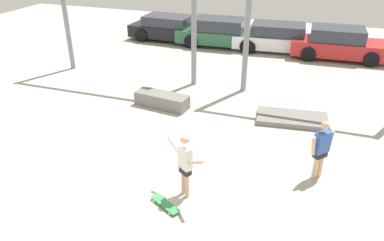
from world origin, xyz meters
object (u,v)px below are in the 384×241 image
object	(u,v)px
parked_car_black	(170,28)
parked_car_white	(280,38)
manual_pad	(292,119)
skateboarder	(185,162)
grind_box	(162,100)
parked_car_green	(221,33)
bystander	(321,148)
parked_car_red	(339,44)
skateboard	(165,204)

from	to	relation	value
parked_car_black	parked_car_white	bearing A→B (deg)	2.33
parked_car_white	manual_pad	bearing A→B (deg)	-83.57
skateboarder	grind_box	bearing A→B (deg)	153.89
skateboarder	parked_car_white	xyz separation A→B (m)	(0.57, 12.07, -0.27)
parked_car_black	parked_car_green	distance (m)	2.88
bystander	parked_car_red	bearing A→B (deg)	-139.75
skateboarder	manual_pad	size ratio (longest dim) A/B	0.72
manual_pad	bystander	xyz separation A→B (m)	(0.88, -2.85, 0.77)
grind_box	parked_car_black	bearing A→B (deg)	110.05
skateboarder	bystander	xyz separation A→B (m)	(2.83, 1.72, -0.05)
skateboarder	bystander	distance (m)	3.31
skateboarder	parked_car_black	xyz separation A→B (m)	(-5.25, 12.07, -0.27)
manual_pad	parked_car_black	world-z (taller)	parked_car_black
grind_box	skateboard	bearing A→B (deg)	-66.17
manual_pad	parked_car_green	distance (m)	8.56
parked_car_green	parked_car_red	xyz separation A→B (m)	(5.65, -0.17, 0.01)
manual_pad	parked_car_white	world-z (taller)	parked_car_white
parked_car_green	parked_car_red	size ratio (longest dim) A/B	1.06
skateboard	manual_pad	xyz separation A→B (m)	(2.24, 5.10, 0.02)
skateboarder	parked_car_black	bearing A→B (deg)	147.92
skateboarder	parked_car_green	bearing A→B (deg)	135.69
skateboard	parked_car_red	bearing A→B (deg)	102.70
parked_car_white	bystander	size ratio (longest dim) A/B	3.02
grind_box	parked_car_black	size ratio (longest dim) A/B	0.42
grind_box	manual_pad	bearing A→B (deg)	4.63
skateboarder	manual_pad	bearing A→B (deg)	101.24
parked_car_white	parked_car_red	distance (m)	2.72
parked_car_green	bystander	xyz separation A→B (m)	(5.21, -10.21, 0.17)
parked_car_red	skateboard	bearing A→B (deg)	-108.36
parked_car_green	parked_car_black	bearing A→B (deg)	174.96
grind_box	parked_car_red	distance (m)	9.43
skateboarder	manual_pad	xyz separation A→B (m)	(1.96, 4.57, -0.82)
bystander	skateboard	bearing A→B (deg)	-11.52
grind_box	parked_car_white	world-z (taller)	parked_car_white
parked_car_green	parked_car_red	distance (m)	5.65
parked_car_green	grind_box	bearing A→B (deg)	-92.22
parked_car_black	parked_car_white	size ratio (longest dim) A/B	0.94
parked_car_black	bystander	world-z (taller)	bystander
grind_box	bystander	xyz separation A→B (m)	(5.22, -2.50, 0.62)
grind_box	parked_car_white	size ratio (longest dim) A/B	0.40
manual_pad	grind_box	bearing A→B (deg)	-175.37
parked_car_green	skateboarder	bearing A→B (deg)	-80.89
skateboard	parked_car_green	xyz separation A→B (m)	(-2.09, 12.46, 0.61)
grind_box	parked_car_white	xyz separation A→B (m)	(2.95, 7.85, 0.40)
manual_pad	bystander	size ratio (longest dim) A/B	1.42
parked_car_green	parked_car_red	world-z (taller)	parked_car_red
skateboarder	parked_car_black	world-z (taller)	skateboarder
parked_car_white	parked_car_black	bearing A→B (deg)	175.96
parked_car_black	parked_car_red	bearing A→B (deg)	0.19
skateboarder	parked_car_green	size ratio (longest dim) A/B	0.35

